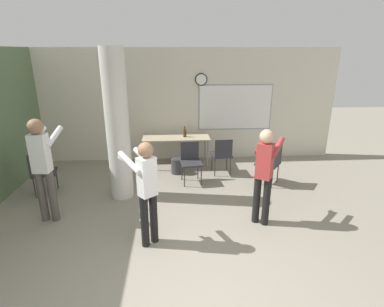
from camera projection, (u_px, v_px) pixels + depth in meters
name	position (u px, v px, depth m)	size (l,w,h in m)	color
wall_back	(181.00, 106.00, 7.59)	(8.00, 0.15, 2.80)	beige
support_pillar	(117.00, 127.00, 5.49)	(0.43, 0.43, 2.80)	silver
folding_table	(176.00, 138.00, 7.30)	(1.61, 0.72, 0.74)	tan
bottle_on_table	(185.00, 133.00, 7.22)	(0.08, 0.08, 0.26)	#4C3319
waste_bin	(177.00, 166.00, 6.96)	(0.27, 0.27, 0.36)	#38383D
chair_by_left_wall	(40.00, 170.00, 5.85)	(0.53, 0.53, 0.87)	#2D2D33
chair_table_front	(191.00, 159.00, 6.42)	(0.49, 0.49, 0.87)	#2D2D33
chair_mid_room	(271.00, 162.00, 6.30)	(0.62, 0.62, 0.87)	#2D2D33
chair_table_right	(222.00, 153.00, 6.80)	(0.46, 0.46, 0.87)	#2D2D33
person_playing_side	(264.00, 170.00, 4.72)	(0.57, 0.66, 1.60)	black
person_playing_front	(146.00, 186.00, 4.19)	(0.58, 0.62, 1.58)	black
person_watching_back	(42.00, 163.00, 4.78)	(0.42, 0.66, 1.75)	#514C47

